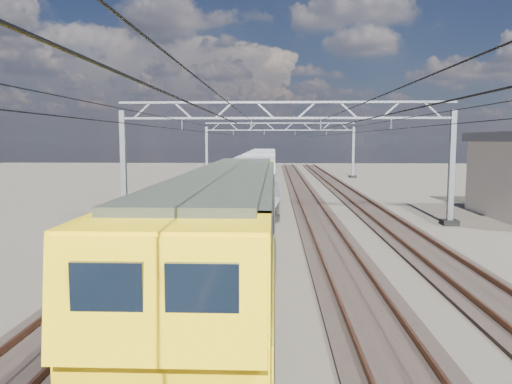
{
  "coord_description": "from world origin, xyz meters",
  "views": [
    {
      "loc": [
        -0.63,
        -24.92,
        4.92
      ],
      "look_at": [
        -1.53,
        -1.0,
        2.4
      ],
      "focal_mm": 35.0,
      "sensor_mm": 36.0,
      "label": 1
    }
  ],
  "objects_px": {
    "hopper_wagon_mid": "(260,168)",
    "locomotive": "(231,221)",
    "hopper_wagon_lead": "(254,180)",
    "hopper_wagon_third": "(264,161)",
    "catenary_gantry_far": "(280,148)",
    "catenary_gantry_mid": "(286,157)"
  },
  "relations": [
    {
      "from": "hopper_wagon_mid",
      "to": "locomotive",
      "type": "bearing_deg",
      "value": -90.0
    },
    {
      "from": "hopper_wagon_lead",
      "to": "hopper_wagon_mid",
      "type": "xyz_separation_m",
      "value": [
        0.0,
        14.2,
        0.0
      ]
    },
    {
      "from": "hopper_wagon_third",
      "to": "hopper_wagon_mid",
      "type": "bearing_deg",
      "value": -90.0
    },
    {
      "from": "catenary_gantry_far",
      "to": "hopper_wagon_third",
      "type": "relative_size",
      "value": 1.53
    },
    {
      "from": "catenary_gantry_far",
      "to": "hopper_wagon_mid",
      "type": "relative_size",
      "value": 1.53
    },
    {
      "from": "locomotive",
      "to": "hopper_wagon_third",
      "type": "relative_size",
      "value": 1.62
    },
    {
      "from": "catenary_gantry_mid",
      "to": "hopper_wagon_mid",
      "type": "relative_size",
      "value": 1.53
    },
    {
      "from": "catenary_gantry_mid",
      "to": "locomotive",
      "type": "xyz_separation_m",
      "value": [
        -2.0,
        -13.26,
        -1.58
      ]
    },
    {
      "from": "hopper_wagon_lead",
      "to": "hopper_wagon_mid",
      "type": "bearing_deg",
      "value": 90.0
    },
    {
      "from": "locomotive",
      "to": "hopper_wagon_mid",
      "type": "distance_m",
      "value": 31.9
    },
    {
      "from": "locomotive",
      "to": "hopper_wagon_third",
      "type": "height_order",
      "value": "locomotive"
    },
    {
      "from": "hopper_wagon_lead",
      "to": "hopper_wagon_third",
      "type": "distance_m",
      "value": 28.4
    },
    {
      "from": "locomotive",
      "to": "catenary_gantry_far",
      "type": "bearing_deg",
      "value": 87.68
    },
    {
      "from": "catenary_gantry_far",
      "to": "hopper_wagon_third",
      "type": "xyz_separation_m",
      "value": [
        -2.0,
        -3.17,
        -1.67
      ]
    },
    {
      "from": "catenary_gantry_mid",
      "to": "hopper_wagon_mid",
      "type": "distance_m",
      "value": 18.82
    },
    {
      "from": "catenary_gantry_mid",
      "to": "catenary_gantry_far",
      "type": "relative_size",
      "value": 1.0
    },
    {
      "from": "catenary_gantry_far",
      "to": "locomotive",
      "type": "height_order",
      "value": "catenary_gantry_far"
    },
    {
      "from": "locomotive",
      "to": "catenary_gantry_mid",
      "type": "bearing_deg",
      "value": 81.42
    },
    {
      "from": "catenary_gantry_mid",
      "to": "hopper_wagon_lead",
      "type": "xyz_separation_m",
      "value": [
        -2.0,
        4.43,
        -1.67
      ]
    },
    {
      "from": "catenary_gantry_mid",
      "to": "locomotive",
      "type": "bearing_deg",
      "value": -98.58
    },
    {
      "from": "catenary_gantry_mid",
      "to": "hopper_wagon_third",
      "type": "bearing_deg",
      "value": 93.49
    },
    {
      "from": "hopper_wagon_third",
      "to": "catenary_gantry_far",
      "type": "bearing_deg",
      "value": 57.71
    }
  ]
}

